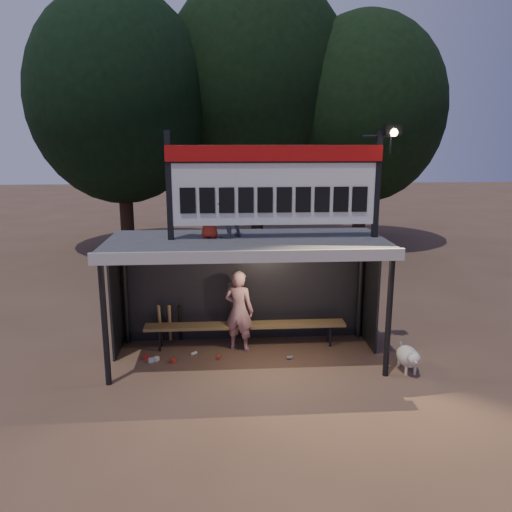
{
  "coord_description": "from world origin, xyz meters",
  "views": [
    {
      "loc": [
        -0.43,
        -8.83,
        4.04
      ],
      "look_at": [
        0.2,
        0.4,
        1.9
      ],
      "focal_mm": 35.0,
      "sensor_mm": 36.0,
      "label": 1
    }
  ],
  "objects": [
    {
      "name": "litter",
      "position": [
        -1.11,
        -0.02,
        0.04
      ],
      "size": [
        2.84,
        0.43,
        0.08
      ],
      "color": "#A62B1C",
      "rests_on": "ground"
    },
    {
      "name": "tree_right",
      "position": [
        5.0,
        10.5,
        5.19
      ],
      "size": [
        6.08,
        6.08,
        8.72
      ],
      "color": "#311E15",
      "rests_on": "ground"
    },
    {
      "name": "child_a",
      "position": [
        -0.34,
        0.15,
        2.89
      ],
      "size": [
        0.69,
        0.69,
        1.13
      ],
      "primitive_type": "imported",
      "rotation": [
        0.0,
        0.0,
        3.88
      ],
      "color": "slate",
      "rests_on": "dugout_shelter"
    },
    {
      "name": "dugout_shelter",
      "position": [
        0.0,
        0.24,
        1.85
      ],
      "size": [
        5.1,
        2.08,
        2.32
      ],
      "color": "#3C3C3F",
      "rests_on": "ground"
    },
    {
      "name": "scoreboard_assembly",
      "position": [
        0.56,
        -0.01,
        3.32
      ],
      "size": [
        4.1,
        0.27,
        1.99
      ],
      "color": "black",
      "rests_on": "dugout_shelter"
    },
    {
      "name": "tree_left",
      "position": [
        -4.0,
        10.0,
        5.51
      ],
      "size": [
        6.46,
        6.46,
        9.27
      ],
      "color": "#311F15",
      "rests_on": "ground"
    },
    {
      "name": "bats",
      "position": [
        -1.53,
        0.82,
        0.43
      ],
      "size": [
        0.47,
        0.32,
        0.84
      ],
      "color": "#9E7749",
      "rests_on": "ground"
    },
    {
      "name": "child_b",
      "position": [
        -0.66,
        0.11,
        2.74
      ],
      "size": [
        0.47,
        0.38,
        0.83
      ],
      "primitive_type": "imported",
      "rotation": [
        0.0,
        0.0,
        2.81
      ],
      "color": "#B02C1B",
      "rests_on": "dugout_shelter"
    },
    {
      "name": "dog",
      "position": [
        2.85,
        -0.77,
        0.28
      ],
      "size": [
        0.36,
        0.81,
        0.49
      ],
      "color": "beige",
      "rests_on": "ground"
    },
    {
      "name": "tree_mid",
      "position": [
        1.0,
        11.5,
        6.17
      ],
      "size": [
        7.22,
        7.22,
        10.36
      ],
      "color": "black",
      "rests_on": "ground"
    },
    {
      "name": "bench",
      "position": [
        0.0,
        0.55,
        0.43
      ],
      "size": [
        4.0,
        0.35,
        0.48
      ],
      "color": "olive",
      "rests_on": "ground"
    },
    {
      "name": "ground",
      "position": [
        0.0,
        0.0,
        0.0
      ],
      "size": [
        80.0,
        80.0,
        0.0
      ],
      "primitive_type": "plane",
      "color": "brown",
      "rests_on": "ground"
    },
    {
      "name": "player",
      "position": [
        -0.13,
        0.42,
        0.8
      ],
      "size": [
        0.69,
        0.59,
        1.61
      ],
      "primitive_type": "imported",
      "rotation": [
        0.0,
        0.0,
        2.73
      ],
      "color": "silver",
      "rests_on": "ground"
    }
  ]
}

